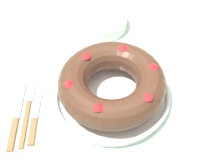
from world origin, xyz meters
TOP-DOWN VIEW (x-y plane):
  - dining_table at (0.00, 0.00)m, footprint 1.40×1.04m
  - serving_dish at (-0.02, -0.00)m, footprint 0.34×0.34m
  - bundt_cake at (-0.02, -0.00)m, footprint 0.30×0.30m
  - fork at (-0.26, -0.04)m, footprint 0.02×0.22m
  - serving_knife at (-0.29, -0.07)m, footprint 0.02×0.23m
  - cake_knife at (-0.24, -0.07)m, footprint 0.02×0.19m
  - side_bowl at (-0.05, 0.33)m, footprint 0.18×0.18m
  - napkin at (0.28, -0.05)m, footprint 0.18×0.15m

SIDE VIEW (x-z plane):
  - dining_table at x=0.00m, z-range 0.29..1.04m
  - napkin at x=0.28m, z-range 0.75..0.75m
  - serving_knife at x=-0.29m, z-range 0.75..0.76m
  - cake_knife at x=-0.24m, z-range 0.75..0.76m
  - fork at x=-0.26m, z-range 0.75..0.76m
  - serving_dish at x=-0.02m, z-range 0.75..0.78m
  - side_bowl at x=-0.05m, z-range 0.75..0.79m
  - bundt_cake at x=-0.02m, z-range 0.77..0.87m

